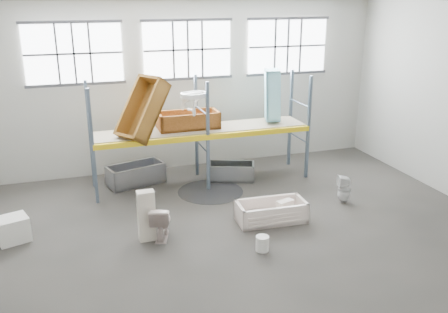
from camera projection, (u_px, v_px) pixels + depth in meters
name	position (u px, v px, depth m)	size (l,w,h in m)	color
floor	(245.00, 238.00, 10.88)	(12.00, 10.00, 0.10)	#4C4741
wall_back	(188.00, 86.00, 14.61)	(12.00, 0.10, 5.00)	#ACAA9F
wall_front	(402.00, 239.00, 5.51)	(12.00, 0.10, 5.00)	#ABA99E
window_left	(74.00, 54.00, 13.22)	(2.60, 0.04, 1.60)	white
window_mid	(188.00, 50.00, 14.16)	(2.60, 0.04, 1.60)	white
window_right	(287.00, 46.00, 15.10)	(2.60, 0.04, 1.60)	white
rack_upright_la	(93.00, 148.00, 12.11)	(0.08, 0.08, 3.00)	slate
rack_upright_lb	(90.00, 135.00, 13.20)	(0.08, 0.08, 3.00)	slate
rack_upright_ma	(208.00, 137.00, 12.99)	(0.08, 0.08, 3.00)	slate
rack_upright_mb	(196.00, 126.00, 14.08)	(0.08, 0.08, 3.00)	slate
rack_upright_ra	(308.00, 128.00, 13.87)	(0.08, 0.08, 3.00)	slate
rack_upright_rb	(290.00, 118.00, 14.96)	(0.08, 0.08, 3.00)	slate
rack_beam_front	(208.00, 137.00, 12.99)	(6.00, 0.10, 0.14)	yellow
rack_beam_back	(196.00, 126.00, 14.08)	(6.00, 0.10, 0.14)	yellow
shelf_deck	(202.00, 129.00, 13.51)	(5.90, 1.10, 0.03)	gray
wet_patch	(210.00, 191.00, 13.29)	(1.80, 1.80, 0.00)	black
bathtub_beige	(271.00, 211.00, 11.52)	(1.64, 0.77, 0.48)	silver
cistern_spare	(285.00, 208.00, 11.60)	(0.41, 0.20, 0.39)	#F2E0CE
sink_in_tub	(258.00, 216.00, 11.45)	(0.46, 0.46, 0.16)	silver
toilet_beige	(161.00, 221.00, 10.67)	(0.44, 0.77, 0.78)	beige
cistern_tall	(146.00, 216.00, 10.52)	(0.37, 0.24, 1.15)	beige
toilet_white	(344.00, 189.00, 12.49)	(0.33, 0.34, 0.74)	silver
steel_tub_left	(136.00, 174.00, 13.77)	(1.56, 0.73, 0.57)	#B0B2B8
steel_tub_right	(231.00, 171.00, 14.10)	(1.33, 0.62, 0.49)	#989B9F
rust_tub_flat	(188.00, 120.00, 13.45)	(1.68, 0.79, 0.47)	#9C5923
rust_tub_tilted	(142.00, 109.00, 12.61)	(1.75, 0.82, 0.49)	brown
sink_on_shelf	(194.00, 115.00, 12.91)	(0.72, 0.56, 0.64)	white
blue_tub_upright	(272.00, 95.00, 13.92)	(1.45, 0.68, 0.41)	#8EDDED
bucket	(262.00, 243.00, 10.19)	(0.28, 0.28, 0.33)	silver
carton_near	(13.00, 229.00, 10.57)	(0.64, 0.55, 0.55)	white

